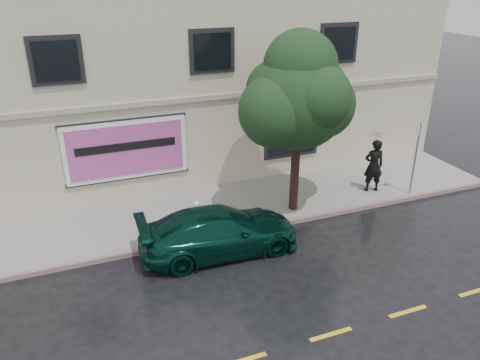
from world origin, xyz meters
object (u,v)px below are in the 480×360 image
object	(u,v)px
pedestrian	(374,166)
fire_hydrant	(197,213)
street_tree	(299,100)
car	(220,231)

from	to	relation	value
pedestrian	fire_hydrant	bearing A→B (deg)	14.48
street_tree	fire_hydrant	distance (m)	4.84
pedestrian	fire_hydrant	distance (m)	6.84
street_tree	car	bearing A→B (deg)	-155.77
car	street_tree	world-z (taller)	street_tree
street_tree	fire_hydrant	xyz separation A→B (m)	(-3.42, 0.12, -3.42)
pedestrian	car	bearing A→B (deg)	27.72
street_tree	fire_hydrant	world-z (taller)	street_tree
car	pedestrian	size ratio (longest dim) A/B	2.36
pedestrian	street_tree	world-z (taller)	street_tree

